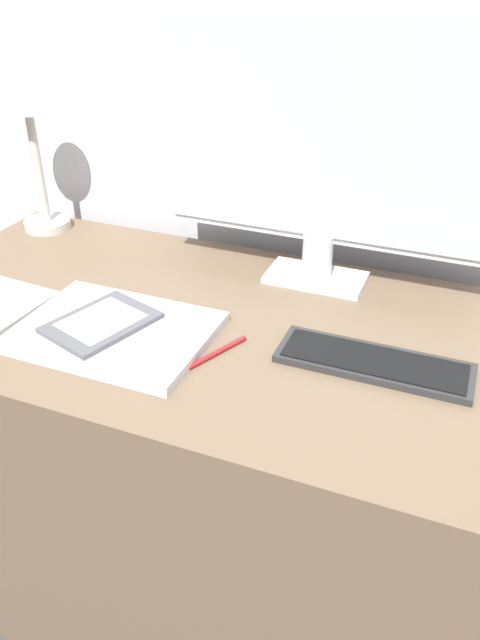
{
  "coord_description": "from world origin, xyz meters",
  "views": [
    {
      "loc": [
        0.31,
        -0.69,
        1.31
      ],
      "look_at": [
        -0.02,
        0.1,
        0.78
      ],
      "focal_mm": 35.0,
      "sensor_mm": 36.0,
      "label": 1
    }
  ],
  "objects": [
    {
      "name": "wall_back",
      "position": [
        0.0,
        0.58,
        1.2
      ],
      "size": [
        3.6,
        0.05,
        2.4
      ],
      "color": "silver",
      "rests_on": "ground_plane"
    },
    {
      "name": "desk",
      "position": [
        0.0,
        0.18,
        0.36
      ],
      "size": [
        1.46,
        0.63,
        0.72
      ],
      "color": "brown",
      "rests_on": "ground_plane"
    },
    {
      "name": "monitor",
      "position": [
        0.03,
        0.4,
        1.0
      ],
      "size": [
        0.65,
        0.11,
        0.5
      ],
      "color": "silver",
      "rests_on": "desk"
    },
    {
      "name": "keyboard",
      "position": [
        0.2,
        0.14,
        0.73
      ],
      "size": [
        0.31,
        0.1,
        0.01
      ],
      "color": "#282828",
      "rests_on": "desk"
    },
    {
      "name": "laptop",
      "position": [
        -0.23,
        0.06,
        0.73
      ],
      "size": [
        0.33,
        0.24,
        0.02
      ],
      "color": "#BCBCC1",
      "rests_on": "desk"
    },
    {
      "name": "ereader",
      "position": [
        -0.26,
        0.06,
        0.75
      ],
      "size": [
        0.18,
        0.21,
        0.01
      ],
      "color": "#4C4C51",
      "rests_on": "laptop"
    },
    {
      "name": "desk_lamp",
      "position": [
        -0.64,
        0.42,
        0.96
      ],
      "size": [
        0.11,
        0.11,
        0.34
      ],
      "color": "#BCB7AD",
      "rests_on": "desk"
    },
    {
      "name": "pen",
      "position": [
        -0.05,
        0.08,
        0.73
      ],
      "size": [
        0.06,
        0.12,
        0.01
      ],
      "color": "maroon",
      "rests_on": "desk"
    }
  ]
}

